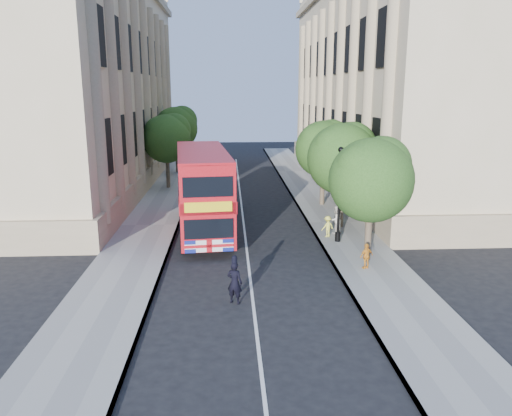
{
  "coord_description": "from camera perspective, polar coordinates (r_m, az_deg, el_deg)",
  "views": [
    {
      "loc": [
        -0.89,
        -19.78,
        8.2
      ],
      "look_at": [
        0.48,
        4.93,
        2.3
      ],
      "focal_mm": 35.0,
      "sensor_mm": 36.0,
      "label": 1
    }
  ],
  "objects": [
    {
      "name": "pavement_right",
      "position": [
        31.58,
        9.09,
        -1.7
      ],
      "size": [
        3.5,
        80.0,
        0.12
      ],
      "primitive_type": "cube",
      "color": "gray",
      "rests_on": "ground"
    },
    {
      "name": "building_left",
      "position": [
        45.65,
        -20.18,
        13.62
      ],
      "size": [
        12.0,
        38.0,
        18.0
      ],
      "primitive_type": "cube",
      "color": "tan",
      "rests_on": "ground"
    },
    {
      "name": "tree_left_far",
      "position": [
        42.29,
        -10.14,
        8.11
      ],
      "size": [
        4.0,
        4.0,
        6.3
      ],
      "color": "#473828",
      "rests_on": "ground"
    },
    {
      "name": "tree_left_back",
      "position": [
        50.2,
        -9.07,
        9.25
      ],
      "size": [
        4.2,
        4.2,
        6.65
      ],
      "color": "#473828",
      "rests_on": "ground"
    },
    {
      "name": "police_constable",
      "position": [
        19.68,
        -2.46,
        -8.51
      ],
      "size": [
        0.74,
        0.63,
        1.71
      ],
      "primitive_type": "imported",
      "rotation": [
        0.0,
        0.0,
        2.72
      ],
      "color": "black",
      "rests_on": "ground"
    },
    {
      "name": "pavement_left",
      "position": [
        31.26,
        -12.0,
        -1.99
      ],
      "size": [
        3.5,
        80.0,
        0.12
      ],
      "primitive_type": "cube",
      "color": "gray",
      "rests_on": "ground"
    },
    {
      "name": "ground",
      "position": [
        21.44,
        -0.55,
        -9.09
      ],
      "size": [
        120.0,
        120.0,
        0.0
      ],
      "primitive_type": "plane",
      "color": "black",
      "rests_on": "ground"
    },
    {
      "name": "building_right",
      "position": [
        46.19,
        15.85,
        13.91
      ],
      "size": [
        12.0,
        38.0,
        18.0
      ],
      "primitive_type": "cube",
      "color": "tan",
      "rests_on": "ground"
    },
    {
      "name": "woman_pedestrian",
      "position": [
        28.98,
        9.1,
        -1.32
      ],
      "size": [
        0.97,
        0.92,
        1.6
      ],
      "primitive_type": "imported",
      "rotation": [
        0.0,
        0.0,
        3.68
      ],
      "color": "beige",
      "rests_on": "pavement_right"
    },
    {
      "name": "tree_right_mid",
      "position": [
        29.83,
        9.96,
        5.98
      ],
      "size": [
        4.2,
        4.2,
        6.37
      ],
      "color": "#473828",
      "rests_on": "ground"
    },
    {
      "name": "tree_right_near",
      "position": [
        24.12,
        13.12,
        3.62
      ],
      "size": [
        4.0,
        4.0,
        6.08
      ],
      "color": "#473828",
      "rests_on": "ground"
    },
    {
      "name": "box_van",
      "position": [
        35.07,
        -4.61,
        2.16
      ],
      "size": [
        2.5,
        5.13,
        2.83
      ],
      "rotation": [
        0.0,
        0.0,
        -0.1
      ],
      "color": "black",
      "rests_on": "ground"
    },
    {
      "name": "tree_right_far",
      "position": [
        35.68,
        7.79,
        7.03
      ],
      "size": [
        4.0,
        4.0,
        6.15
      ],
      "color": "#473828",
      "rests_on": "ground"
    },
    {
      "name": "double_decker_bus",
      "position": [
        28.85,
        -6.1,
        2.19
      ],
      "size": [
        3.71,
        10.5,
        4.75
      ],
      "rotation": [
        0.0,
        0.0,
        0.1
      ],
      "color": "#A80B13",
      "rests_on": "ground"
    },
    {
      "name": "child_a",
      "position": [
        23.61,
        12.51,
        -5.39
      ],
      "size": [
        0.77,
        0.56,
        1.21
      ],
      "primitive_type": "imported",
      "rotation": [
        0.0,
        0.0,
        3.56
      ],
      "color": "orange",
      "rests_on": "pavement_right"
    },
    {
      "name": "lamp_post",
      "position": [
        27.05,
        9.48,
        1.08
      ],
      "size": [
        0.32,
        0.32,
        5.16
      ],
      "color": "black",
      "rests_on": "pavement_right"
    },
    {
      "name": "child_b",
      "position": [
        28.26,
        8.18,
        -2.09
      ],
      "size": [
        0.89,
        0.74,
        1.19
      ],
      "primitive_type": "imported",
      "rotation": [
        0.0,
        0.0,
        3.59
      ],
      "color": "#E0DC4C",
      "rests_on": "pavement_right"
    }
  ]
}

